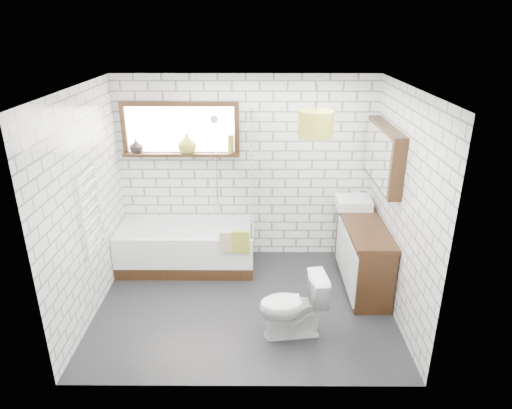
{
  "coord_description": "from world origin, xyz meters",
  "views": [
    {
      "loc": [
        0.16,
        -4.55,
        3.12
      ],
      "look_at": [
        0.13,
        0.25,
        1.17
      ],
      "focal_mm": 32.0,
      "sensor_mm": 36.0,
      "label": 1
    }
  ],
  "objects_px": {
    "pendant": "(316,124)",
    "toilet": "(292,306)",
    "bathtub": "(187,247)",
    "basin": "(353,202)",
    "vanity": "(363,253)"
  },
  "relations": [
    {
      "from": "pendant",
      "to": "toilet",
      "type": "bearing_deg",
      "value": -107.84
    },
    {
      "from": "basin",
      "to": "pendant",
      "type": "bearing_deg",
      "value": -129.57
    },
    {
      "from": "bathtub",
      "to": "pendant",
      "type": "relative_size",
      "value": 4.76
    },
    {
      "from": "bathtub",
      "to": "vanity",
      "type": "height_order",
      "value": "vanity"
    },
    {
      "from": "bathtub",
      "to": "toilet",
      "type": "relative_size",
      "value": 2.52
    },
    {
      "from": "basin",
      "to": "toilet",
      "type": "relative_size",
      "value": 0.63
    },
    {
      "from": "bathtub",
      "to": "vanity",
      "type": "xyz_separation_m",
      "value": [
        2.26,
        -0.41,
        0.13
      ]
    },
    {
      "from": "bathtub",
      "to": "pendant",
      "type": "bearing_deg",
      "value": -23.69
    },
    {
      "from": "basin",
      "to": "pendant",
      "type": "relative_size",
      "value": 1.19
    },
    {
      "from": "pendant",
      "to": "basin",
      "type": "bearing_deg",
      "value": 50.43
    },
    {
      "from": "basin",
      "to": "bathtub",
      "type": "bearing_deg",
      "value": -177.6
    },
    {
      "from": "bathtub",
      "to": "basin",
      "type": "xyz_separation_m",
      "value": [
        2.2,
        0.09,
        0.61
      ]
    },
    {
      "from": "vanity",
      "to": "toilet",
      "type": "height_order",
      "value": "vanity"
    },
    {
      "from": "toilet",
      "to": "pendant",
      "type": "relative_size",
      "value": 1.89
    },
    {
      "from": "basin",
      "to": "pendant",
      "type": "height_order",
      "value": "pendant"
    }
  ]
}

